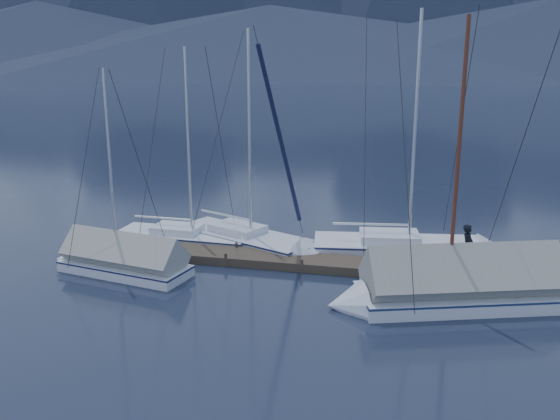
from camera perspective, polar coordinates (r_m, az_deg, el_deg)
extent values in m
plane|color=black|center=(21.48, -1.22, -6.99)|extent=(1000.00, 1000.00, 0.00)
cone|color=#192133|center=(326.92, -22.11, 15.09)|extent=(364.00, 364.00, 35.00)
cone|color=#192133|center=(267.49, -0.95, 15.94)|extent=(416.00, 416.00, 30.00)
cube|color=#382D23|center=(23.25, 0.00, -4.85)|extent=(18.00, 1.50, 0.34)
cube|color=black|center=(25.29, -13.39, -4.17)|extent=(3.00, 1.30, 0.30)
cube|color=black|center=(23.32, 0.00, -5.36)|extent=(3.00, 1.30, 0.30)
cube|color=black|center=(22.80, 14.94, -6.34)|extent=(3.00, 1.30, 0.30)
cylinder|color=#382D23|center=(26.68, -16.63, -2.51)|extent=(0.12, 0.12, 0.35)
cylinder|color=#382D23|center=(25.54, -18.17, -3.39)|extent=(0.12, 0.12, 0.35)
cylinder|color=#382D23|center=(25.36, -10.72, -3.03)|extent=(0.12, 0.12, 0.35)
cylinder|color=#382D23|center=(24.15, -12.05, -3.98)|extent=(0.12, 0.12, 0.35)
cylinder|color=#382D23|center=(24.33, -4.22, -3.56)|extent=(0.12, 0.12, 0.35)
cylinder|color=#382D23|center=(23.07, -5.26, -4.59)|extent=(0.12, 0.12, 0.35)
cylinder|color=#382D23|center=(23.65, 2.75, -4.07)|extent=(0.12, 0.12, 0.35)
cylinder|color=#382D23|center=(22.34, 2.10, -5.18)|extent=(0.12, 0.12, 0.35)
cylinder|color=#382D23|center=(23.33, 10.04, -4.55)|extent=(0.12, 0.12, 0.35)
cylinder|color=#382D23|center=(22.01, 9.82, -5.71)|extent=(0.12, 0.12, 0.35)
cylinder|color=#382D23|center=(23.39, 17.42, -4.95)|extent=(0.12, 0.12, 0.35)
cylinder|color=#382D23|center=(22.08, 17.66, -6.13)|extent=(0.12, 0.12, 0.35)
cube|color=silver|center=(26.34, -9.24, -2.83)|extent=(5.96, 2.16, 0.65)
cube|color=silver|center=(26.43, -9.21, -3.44)|extent=(5.04, 1.24, 0.29)
cube|color=#182149|center=(26.27, -9.26, -2.25)|extent=(6.02, 2.18, 0.06)
cone|color=silver|center=(25.18, -2.17, -3.45)|extent=(1.14, 1.92, 1.89)
cube|color=silver|center=(26.33, -9.87, -1.79)|extent=(2.11, 1.44, 0.29)
cylinder|color=#B2B7BF|center=(25.27, -8.81, 6.35)|extent=(0.12, 0.12, 7.86)
cylinder|color=#B2B7BF|center=(26.50, -11.26, -0.76)|extent=(2.65, 0.18, 0.09)
cylinder|color=#26262B|center=(24.71, -5.66, 6.27)|extent=(0.12, 2.97, 7.87)
cube|color=silver|center=(25.85, -3.53, -2.97)|extent=(6.69, 4.56, 0.70)
cube|color=silver|center=(25.95, -3.52, -3.65)|extent=(5.43, 3.30, 0.32)
cube|color=#162144|center=(25.76, -3.54, -2.34)|extent=(6.76, 4.61, 0.06)
cone|color=silver|center=(23.72, 3.21, -4.59)|extent=(1.91, 2.34, 2.04)
cube|color=silver|center=(25.90, -4.08, -1.77)|extent=(2.65, 2.28, 0.32)
cylinder|color=#B2B7BF|center=(24.59, -2.94, 7.14)|extent=(0.13, 0.13, 8.51)
cylinder|color=#B2B7BF|center=(26.26, -5.32, -0.49)|extent=(2.66, 1.27, 0.10)
cylinder|color=#26262B|center=(23.60, 0.03, 6.85)|extent=(1.34, 2.94, 8.52)
cube|color=silver|center=(25.09, 11.21, -3.75)|extent=(7.12, 3.24, 0.75)
cube|color=silver|center=(25.20, 11.17, -4.49)|extent=(5.95, 2.08, 0.34)
cube|color=navy|center=(25.00, 11.24, -3.05)|extent=(7.19, 3.28, 0.07)
cone|color=silver|center=(25.84, 19.95, -3.83)|extent=(1.56, 2.35, 2.20)
cube|color=silver|center=(24.89, 10.48, -2.54)|extent=(2.61, 1.93, 0.34)
cylinder|color=#B2B7BF|center=(24.10, 12.87, 7.50)|extent=(0.14, 0.14, 9.15)
cylinder|color=#B2B7BF|center=(24.68, 8.69, -1.36)|extent=(3.07, 0.54, 0.10)
cylinder|color=#26262B|center=(24.39, 16.90, 7.32)|extent=(0.52, 3.43, 9.16)
cube|color=white|center=(20.53, 16.94, -8.31)|extent=(7.06, 4.37, 0.71)
cube|color=white|center=(20.65, 16.88, -9.14)|extent=(5.78, 3.05, 0.32)
cube|color=navy|center=(20.42, 17.01, -7.53)|extent=(7.14, 4.42, 0.06)
cone|color=white|center=(19.44, 6.36, -9.06)|extent=(1.85, 2.53, 2.27)
cylinder|color=#592819|center=(19.11, 16.76, 4.58)|extent=(0.13, 0.13, 8.59)
cylinder|color=#592819|center=(20.61, 19.92, -5.50)|extent=(2.87, 1.05, 0.10)
cylinder|color=#26262B|center=(18.54, 11.98, 4.60)|extent=(1.10, 3.18, 8.60)
cube|color=gray|center=(20.25, 17.11, -6.26)|extent=(6.76, 4.31, 2.41)
cube|color=white|center=(23.06, -14.66, -5.67)|extent=(5.23, 2.70, 0.59)
cube|color=white|center=(23.15, -14.62, -6.29)|extent=(4.34, 1.77, 0.27)
cube|color=#161742|center=(22.98, -14.70, -5.09)|extent=(5.28, 2.73, 0.05)
cone|color=white|center=(24.90, -19.88, -4.57)|extent=(1.29, 1.86, 1.71)
cylinder|color=#B2B7BF|center=(22.29, -16.00, 3.82)|extent=(0.11, 0.11, 7.11)
cylinder|color=#B2B7BF|center=(22.26, -13.00, -4.04)|extent=(2.21, 0.51, 0.08)
cylinder|color=#26262B|center=(23.11, -18.38, 4.00)|extent=(0.50, 2.47, 7.12)
cube|color=#97978D|center=(22.85, -14.76, -4.14)|extent=(4.99, 2.68, 1.81)
imported|color=black|center=(22.72, 17.58, -3.36)|extent=(0.60, 0.71, 1.66)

